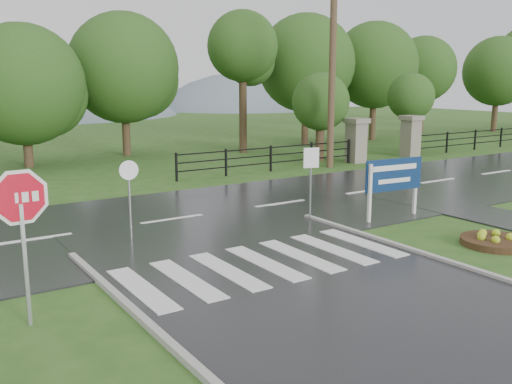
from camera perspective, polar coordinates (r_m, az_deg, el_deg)
ground at (r=9.74m, az=18.22°, el=-14.85°), size 120.00×120.00×0.00m
main_road at (r=17.36m, az=-8.38°, el=-2.84°), size 90.00×8.00×0.04m
crosswalk at (r=13.14m, az=0.92°, el=-7.08°), size 6.50×2.80×0.02m
pillar_west at (r=29.39m, az=9.98°, el=5.21°), size 1.00×1.00×2.24m
pillar_east at (r=32.24m, az=15.21°, el=5.51°), size 1.00×1.00×2.24m
fence_west at (r=26.16m, az=1.49°, el=3.64°), size 9.58×0.08×1.20m
hills at (r=73.79m, az=-23.84°, el=-5.23°), size 102.00×48.00×48.00m
treeline at (r=30.68m, az=-17.77°, el=2.87°), size 83.20×5.20×10.00m
stop_sign at (r=10.28m, az=-22.44°, el=-1.88°), size 1.29×0.13×2.91m
estate_billboard at (r=17.60m, az=13.62°, el=1.40°), size 2.11×0.23×1.85m
flower_bed at (r=15.89m, az=22.84°, el=-4.47°), size 1.74×1.74×0.35m
reg_sign_small at (r=16.95m, az=5.52°, el=2.26°), size 0.48×0.15×2.20m
reg_sign_round at (r=14.95m, az=-12.54°, el=0.12°), size 0.50×0.08×2.16m
utility_pole_east at (r=27.44m, az=7.64°, el=12.68°), size 1.72×0.32×9.67m
entrance_tree_left at (r=29.63m, az=6.47°, el=8.91°), size 2.96×2.96×4.52m
entrance_tree_right at (r=34.27m, az=15.24°, el=9.14°), size 2.68×2.68×4.53m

